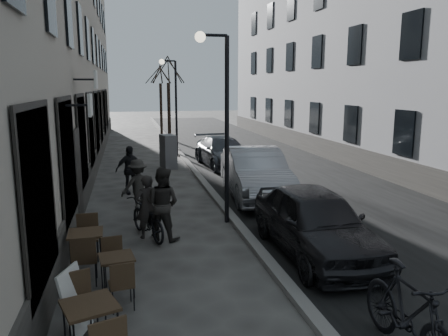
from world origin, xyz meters
name	(u,v)px	position (x,y,z in m)	size (l,w,h in m)	color
road	(256,159)	(3.85, 16.00, 0.00)	(7.30, 60.00, 0.00)	black
kerb	(186,160)	(0.20, 16.00, 0.06)	(0.25, 60.00, 0.12)	slate
building_right	(359,3)	(9.50, 16.50, 8.00)	(4.00, 35.00, 16.00)	gray
streetlamp_near	(221,108)	(-0.17, 6.00, 3.16)	(0.90, 0.28, 5.09)	black
streetlamp_far	(173,97)	(-0.17, 18.00, 3.16)	(0.90, 0.28, 5.09)	black
tree_near	(168,70)	(-0.10, 21.00, 4.66)	(2.40, 2.40, 5.70)	black
tree_far	(160,73)	(-0.10, 27.00, 4.66)	(2.40, 2.40, 5.70)	black
bistro_set_a	(91,326)	(-3.20, 0.34, 0.51)	(0.99, 1.74, 0.99)	#322316
bistro_set_b	(117,271)	(-2.89, 2.25, 0.44)	(0.68, 1.50, 0.86)	#322316
bistro_set_c	(86,247)	(-3.52, 3.44, 0.51)	(0.70, 1.68, 0.98)	#322316
sign_board	(77,309)	(-3.46, 1.04, 0.43)	(0.56, 0.68, 1.06)	black
utility_cabinet	(168,151)	(-0.80, 14.52, 0.76)	(0.56, 1.02, 1.53)	#5D5D5F
bicycle	(147,219)	(-2.21, 5.21, 0.49)	(0.64, 1.85, 0.97)	black
cyclist_rider	(147,207)	(-2.21, 5.21, 0.79)	(0.58, 0.38, 1.59)	#272322
pedestrian_near	(162,204)	(-1.84, 5.00, 0.90)	(0.88, 0.68, 1.80)	#282522
pedestrian_mid	(138,185)	(-2.35, 7.64, 0.79)	(1.02, 0.59, 1.58)	#2B2926
pedestrian_far	(130,170)	(-2.58, 9.91, 0.85)	(0.99, 0.41, 1.69)	black
car_near	(315,222)	(1.39, 3.28, 0.76)	(1.79, 4.46, 1.52)	black
car_mid	(255,173)	(1.57, 8.52, 0.83)	(1.75, 5.02, 1.65)	gray
car_far	(223,152)	(1.75, 14.38, 0.68)	(1.91, 4.70, 1.36)	#363A40
moped	(409,314)	(1.07, -0.52, 0.64)	(0.60, 2.14, 1.29)	black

